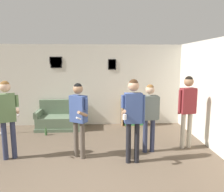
{
  "coord_description": "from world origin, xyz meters",
  "views": [
    {
      "loc": [
        0.42,
        -3.41,
        2.17
      ],
      "look_at": [
        0.71,
        1.95,
        1.3
      ],
      "focal_mm": 35.0,
      "sensor_mm": 36.0,
      "label": 1
    }
  ],
  "objects": [
    {
      "name": "ground_plane",
      "position": [
        0.0,
        0.0,
        0.0
      ],
      "size": [
        20.0,
        20.0,
        0.0
      ],
      "primitive_type": "plane",
      "color": "brown"
    },
    {
      "name": "wall_right",
      "position": [
        3.17,
        1.95,
        1.35
      ],
      "size": [
        0.06,
        6.29,
        2.7
      ],
      "color": "silver",
      "rests_on": "ground_plane"
    },
    {
      "name": "bookshelf",
      "position": [
        1.57,
        3.7,
        0.44
      ],
      "size": [
        0.86,
        0.3,
        0.88
      ],
      "color": "#A87F51",
      "rests_on": "ground_plane"
    },
    {
      "name": "wall_back",
      "position": [
        -0.0,
        3.92,
        1.35
      ],
      "size": [
        8.68,
        0.08,
        2.7
      ],
      "color": "silver",
      "rests_on": "ground_plane"
    },
    {
      "name": "bottle_on_floor",
      "position": [
        -1.19,
        2.85,
        0.09
      ],
      "size": [
        0.07,
        0.07,
        0.24
      ],
      "color": "#3D6638",
      "rests_on": "ground_plane"
    },
    {
      "name": "person_watcher_holding_cup",
      "position": [
        1.1,
        0.98,
        1.12
      ],
      "size": [
        0.5,
        0.45,
        1.8
      ],
      "color": "black",
      "rests_on": "ground_plane"
    },
    {
      "name": "person_spectator_near_bookshelf",
      "position": [
        1.56,
        1.51,
        1.0
      ],
      "size": [
        0.5,
        0.24,
        1.64
      ],
      "color": "#2D334C",
      "rests_on": "ground_plane"
    },
    {
      "name": "person_player_foreground_left",
      "position": [
        -1.61,
        1.31,
        1.09
      ],
      "size": [
        0.58,
        0.42,
        1.75
      ],
      "color": "#2D334C",
      "rests_on": "ground_plane"
    },
    {
      "name": "person_player_foreground_center",
      "position": [
        -0.07,
        1.29,
        1.04
      ],
      "size": [
        0.43,
        0.6,
        1.69
      ],
      "color": "brown",
      "rests_on": "ground_plane"
    },
    {
      "name": "drinking_cup",
      "position": [
        1.61,
        3.7,
        0.94
      ],
      "size": [
        0.08,
        0.08,
        0.11
      ],
      "color": "yellow",
      "rests_on": "bookshelf"
    },
    {
      "name": "person_spectator_far_right",
      "position": [
        2.55,
        1.73,
        1.13
      ],
      "size": [
        0.49,
        0.26,
        1.81
      ],
      "color": "#B7AD99",
      "rests_on": "ground_plane"
    },
    {
      "name": "couch",
      "position": [
        -0.86,
        3.51,
        0.3
      ],
      "size": [
        1.51,
        0.8,
        0.9
      ],
      "color": "#5B7056",
      "rests_on": "ground_plane"
    }
  ]
}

